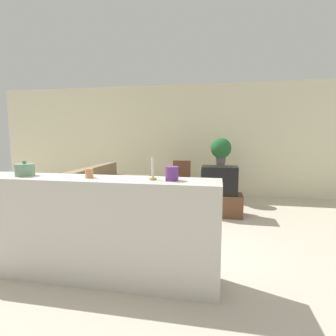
% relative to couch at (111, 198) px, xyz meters
% --- Properties ---
extents(ground_plane, '(14.00, 14.00, 0.00)m').
position_rel_couch_xyz_m(ground_plane, '(0.66, -1.47, -0.30)').
color(ground_plane, beige).
extents(wall_back, '(9.00, 0.06, 2.70)m').
position_rel_couch_xyz_m(wall_back, '(0.66, 1.96, 1.05)').
color(wall_back, beige).
rests_on(wall_back, ground_plane).
extents(couch, '(0.99, 1.78, 0.88)m').
position_rel_couch_xyz_m(couch, '(0.00, 0.00, 0.00)').
color(couch, '#847051').
rests_on(couch, ground_plane).
extents(tv_stand, '(0.84, 0.47, 0.40)m').
position_rel_couch_xyz_m(tv_stand, '(2.00, 0.27, -0.10)').
color(tv_stand, brown).
rests_on(tv_stand, ground_plane).
extents(television, '(0.66, 0.42, 0.51)m').
position_rel_couch_xyz_m(television, '(1.99, 0.27, 0.36)').
color(television, black).
rests_on(television, tv_stand).
extents(wooden_chair, '(0.44, 0.44, 0.91)m').
position_rel_couch_xyz_m(wooden_chair, '(1.17, 1.16, 0.19)').
color(wooden_chair, brown).
rests_on(wooden_chair, ground_plane).
extents(plant_stand, '(0.19, 0.19, 0.87)m').
position_rel_couch_xyz_m(plant_stand, '(2.02, 1.31, 0.14)').
color(plant_stand, brown).
rests_on(plant_stand, ground_plane).
extents(potted_plant, '(0.45, 0.45, 0.55)m').
position_rel_couch_xyz_m(potted_plant, '(2.02, 1.31, 0.88)').
color(potted_plant, '#4C4C51').
rests_on(potted_plant, plant_stand).
extents(foreground_counter, '(2.69, 0.44, 1.05)m').
position_rel_couch_xyz_m(foreground_counter, '(0.66, -2.16, 0.23)').
color(foreground_counter, beige).
rests_on(foreground_counter, ground_plane).
extents(decorative_bowl, '(0.19, 0.19, 0.17)m').
position_rel_couch_xyz_m(decorative_bowl, '(-0.03, -2.16, 0.82)').
color(decorative_bowl, gray).
rests_on(decorative_bowl, foreground_counter).
extents(candle_jar, '(0.08, 0.08, 0.09)m').
position_rel_couch_xyz_m(candle_jar, '(0.70, -2.16, 0.80)').
color(candle_jar, '#C6844C').
rests_on(candle_jar, foreground_counter).
extents(candlestick, '(0.07, 0.07, 0.21)m').
position_rel_couch_xyz_m(candlestick, '(1.35, -2.16, 0.82)').
color(candlestick, '#B7933D').
rests_on(candlestick, foreground_counter).
extents(coffee_tin, '(0.12, 0.12, 0.13)m').
position_rel_couch_xyz_m(coffee_tin, '(1.54, -2.16, 0.82)').
color(coffee_tin, '#66337F').
rests_on(coffee_tin, foreground_counter).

